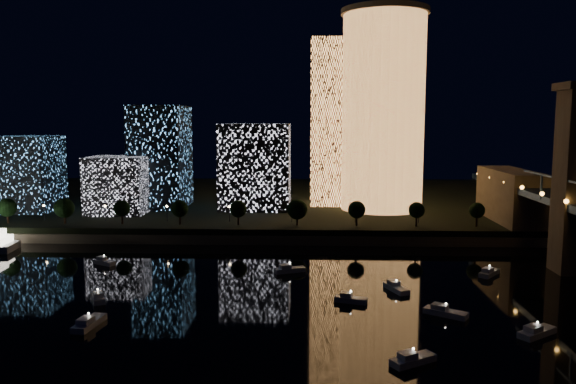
% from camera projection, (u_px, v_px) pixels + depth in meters
% --- Properties ---
extents(ground, '(520.00, 520.00, 0.00)m').
position_uv_depth(ground, '(341.00, 341.00, 102.91)').
color(ground, black).
rests_on(ground, ground).
extents(far_bank, '(420.00, 160.00, 5.00)m').
position_uv_depth(far_bank, '(322.00, 202.00, 261.19)').
color(far_bank, black).
rests_on(far_bank, ground).
extents(seawall, '(420.00, 6.00, 3.00)m').
position_uv_depth(seawall, '(327.00, 239.00, 184.00)').
color(seawall, '#6B5E4C').
rests_on(seawall, ground).
extents(tower_cylindrical, '(34.00, 34.00, 77.77)m').
position_uv_depth(tower_cylindrical, '(383.00, 111.00, 220.42)').
color(tower_cylindrical, '#E7944A').
rests_on(tower_cylindrical, far_bank).
extents(tower_rectangular, '(21.51, 21.51, 68.44)m').
position_uv_depth(tower_rectangular, '(336.00, 123.00, 236.31)').
color(tower_rectangular, '#E7944A').
rests_on(tower_rectangular, far_bank).
extents(midrise_blocks, '(112.84, 39.77, 41.20)m').
position_uv_depth(midrise_blocks, '(159.00, 167.00, 224.07)').
color(midrise_blocks, white).
rests_on(midrise_blocks, far_bank).
extents(motorboats, '(111.95, 85.27, 2.78)m').
position_uv_depth(motorboats, '(307.00, 310.00, 117.48)').
color(motorboats, silver).
rests_on(motorboats, ground).
extents(esplanade_trees, '(165.84, 6.94, 8.97)m').
position_uv_depth(esplanade_trees, '(217.00, 209.00, 190.22)').
color(esplanade_trees, black).
rests_on(esplanade_trees, far_bank).
extents(street_lamps, '(132.70, 0.70, 5.65)m').
position_uv_depth(street_lamps, '(229.00, 210.00, 196.23)').
color(street_lamps, black).
rests_on(street_lamps, far_bank).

